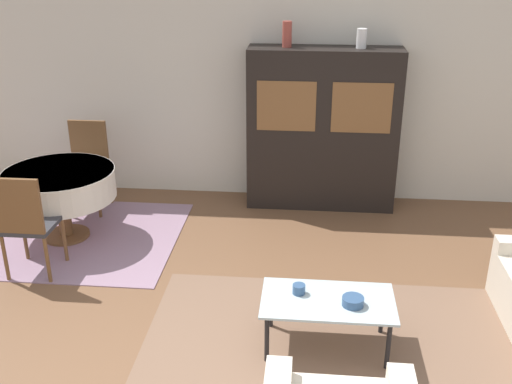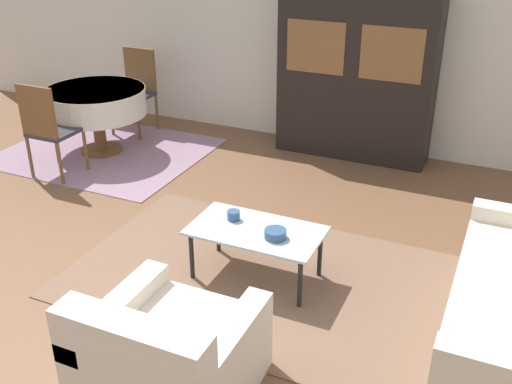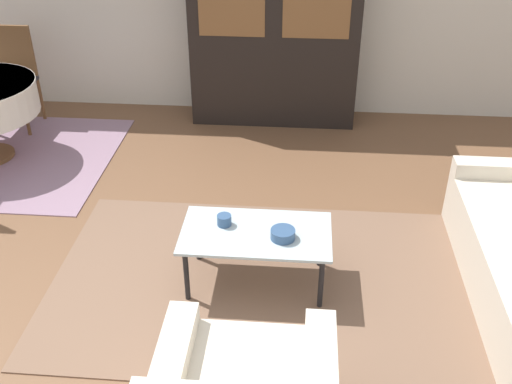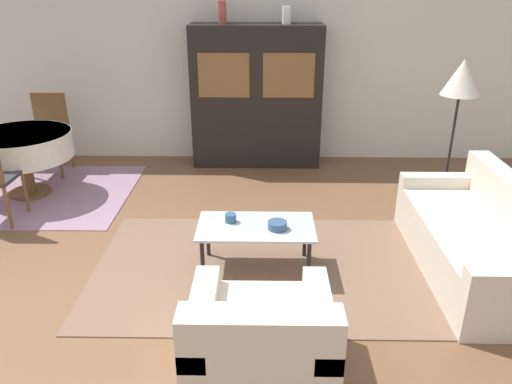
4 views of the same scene
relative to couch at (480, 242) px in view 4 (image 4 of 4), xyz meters
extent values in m
plane|color=brown|center=(-2.77, -0.58, -0.29)|extent=(14.00, 14.00, 0.00)
cube|color=beige|center=(-2.77, 3.05, 1.06)|extent=(10.00, 0.06, 2.70)
cube|color=brown|center=(-1.86, 0.01, -0.29)|extent=(3.05, 1.91, 0.01)
cube|color=gray|center=(-4.63, 1.63, -0.29)|extent=(2.27, 1.88, 0.01)
cube|color=beige|center=(-0.05, 0.00, -0.07)|extent=(0.86, 1.94, 0.44)
cube|color=beige|center=(-0.05, 0.89, 0.21)|extent=(0.86, 0.16, 0.12)
cube|color=beige|center=(-1.89, -1.31, -0.08)|extent=(0.90, 0.91, 0.44)
cube|color=beige|center=(-1.89, -1.66, 0.31)|extent=(0.90, 0.20, 0.34)
cube|color=beige|center=(-2.27, -1.31, 0.20)|extent=(0.16, 0.91, 0.12)
cube|color=beige|center=(-1.52, -1.31, 0.20)|extent=(0.16, 0.91, 0.12)
cylinder|color=black|center=(-2.39, -0.22, -0.08)|extent=(0.04, 0.04, 0.40)
cylinder|color=black|center=(-1.50, -0.22, -0.08)|extent=(0.04, 0.04, 0.40)
cylinder|color=black|center=(-2.39, 0.22, -0.08)|extent=(0.04, 0.04, 0.40)
cylinder|color=black|center=(-1.50, 0.22, -0.08)|extent=(0.04, 0.04, 0.40)
cube|color=silver|center=(-1.94, 0.00, 0.13)|extent=(1.01, 0.56, 0.02)
cube|color=black|center=(-1.98, 2.77, 0.64)|extent=(1.71, 0.45, 1.86)
cube|color=brown|center=(-2.40, 2.54, 0.96)|extent=(0.65, 0.01, 0.56)
cube|color=brown|center=(-1.57, 2.54, 0.96)|extent=(0.65, 0.01, 0.56)
cylinder|color=brown|center=(-4.69, 1.62, -0.27)|extent=(0.48, 0.48, 0.03)
cylinder|color=brown|center=(-4.69, 1.62, -0.06)|extent=(0.14, 0.14, 0.45)
cylinder|color=silver|center=(-4.69, 1.62, 0.32)|extent=(1.13, 1.13, 0.30)
cylinder|color=silver|center=(-4.69, 1.62, 0.45)|extent=(1.14, 1.14, 0.03)
cylinder|color=brown|center=(-4.48, 1.12, -0.05)|extent=(0.04, 0.04, 0.46)
cylinder|color=brown|center=(-4.48, 0.72, -0.05)|extent=(0.04, 0.04, 0.46)
cylinder|color=brown|center=(-4.48, 2.13, -0.05)|extent=(0.04, 0.04, 0.46)
cylinder|color=brown|center=(-4.89, 2.13, -0.05)|extent=(0.04, 0.04, 0.46)
cylinder|color=brown|center=(-4.48, 2.53, -0.05)|extent=(0.04, 0.04, 0.46)
cylinder|color=brown|center=(-4.89, 2.53, -0.05)|extent=(0.04, 0.04, 0.46)
cube|color=#333338|center=(-4.69, 2.33, 0.19)|extent=(0.44, 0.44, 0.04)
cube|color=brown|center=(-4.69, 2.53, 0.48)|extent=(0.44, 0.04, 0.53)
cylinder|color=black|center=(0.14, 1.34, -0.28)|extent=(0.28, 0.28, 0.02)
cylinder|color=black|center=(0.14, 1.34, 0.37)|extent=(0.03, 0.03, 1.28)
cone|color=silver|center=(0.14, 1.34, 1.17)|extent=(0.39, 0.39, 0.37)
cylinder|color=#33517A|center=(-2.17, 0.07, 0.18)|extent=(0.10, 0.10, 0.08)
cylinder|color=#33517A|center=(-1.76, -0.06, 0.17)|extent=(0.16, 0.16, 0.07)
cylinder|color=#9E4238|center=(-2.41, 2.77, 1.70)|extent=(0.10, 0.10, 0.28)
cylinder|color=white|center=(-1.61, 2.77, 1.67)|extent=(0.11, 0.11, 0.21)
camera|label=1|loc=(-2.13, -3.89, 2.66)|focal=42.00mm
camera|label=2|loc=(-0.32, -3.59, 2.40)|focal=42.00mm
camera|label=3|loc=(-1.67, -3.26, 2.48)|focal=42.00mm
camera|label=4|loc=(-1.88, -3.83, 2.12)|focal=35.00mm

